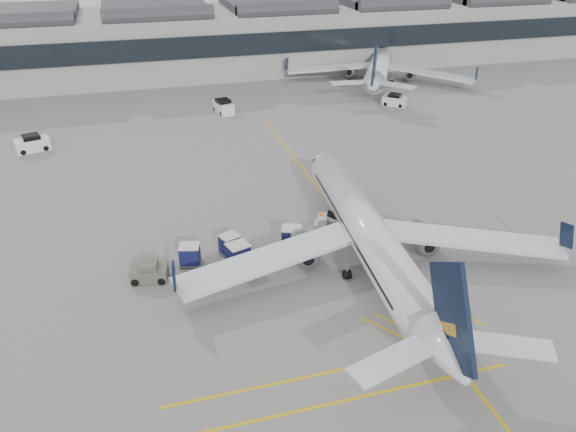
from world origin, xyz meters
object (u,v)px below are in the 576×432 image
object	(u,v)px
baggage_cart_a	(292,236)
ramp_agent_a	(321,221)
ramp_agent_b	(292,232)
belt_loader	(333,225)
pushback_tug	(149,272)
airliner_main	(369,236)

from	to	relation	value
baggage_cart_a	ramp_agent_a	xyz separation A→B (m)	(3.55, 2.24, -0.18)
baggage_cart_a	ramp_agent_b	distance (m)	1.17
belt_loader	ramp_agent_a	bearing A→B (deg)	-179.26
baggage_cart_a	ramp_agent_b	world-z (taller)	baggage_cart_a
baggage_cart_a	ramp_agent_b	xyz separation A→B (m)	(0.37, 1.08, -0.23)
belt_loader	pushback_tug	distance (m)	17.32
ramp_agent_b	pushback_tug	distance (m)	13.10
belt_loader	ramp_agent_a	size ratio (longest dim) A/B	2.66
airliner_main	pushback_tug	xyz separation A→B (m)	(-17.69, 2.79, -2.06)
ramp_agent_a	pushback_tug	bearing A→B (deg)	142.55
belt_loader	baggage_cart_a	world-z (taller)	baggage_cart_a
belt_loader	baggage_cart_a	size ratio (longest dim) A/B	2.02
airliner_main	belt_loader	size ratio (longest dim) A/B	7.82
airliner_main	pushback_tug	bearing A→B (deg)	176.32
airliner_main	ramp_agent_a	distance (m)	7.29
baggage_cart_a	pushback_tug	bearing A→B (deg)	-150.18
airliner_main	ramp_agent_b	xyz separation A→B (m)	(-4.91, 5.66, -1.97)
belt_loader	ramp_agent_b	size ratio (longest dim) A/B	2.84
pushback_tug	ramp_agent_a	bearing A→B (deg)	26.48
ramp_agent_a	belt_loader	bearing A→B (deg)	-75.61
ramp_agent_a	pushback_tug	world-z (taller)	ramp_agent_a
belt_loader	ramp_agent_b	distance (m)	4.23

